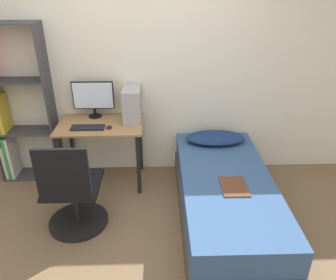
% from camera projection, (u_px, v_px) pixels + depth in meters
% --- Properties ---
extents(ground_plane, '(14.00, 14.00, 0.00)m').
position_uv_depth(ground_plane, '(131.00, 258.00, 2.91)').
color(ground_plane, brown).
extents(wall_back, '(8.00, 0.05, 2.50)m').
position_uv_depth(wall_back, '(135.00, 72.00, 3.72)').
color(wall_back, silver).
rests_on(wall_back, ground_plane).
extents(desk, '(0.94, 0.60, 0.76)m').
position_uv_depth(desk, '(101.00, 134.00, 3.70)').
color(desk, '#997047').
rests_on(desk, ground_plane).
extents(bookshelf, '(0.69, 0.29, 1.82)m').
position_uv_depth(bookshelf, '(10.00, 111.00, 3.71)').
color(bookshelf, '#38383D').
rests_on(bookshelf, ground_plane).
extents(office_chair, '(0.59, 0.59, 0.98)m').
position_uv_depth(office_chair, '(73.00, 196.00, 3.10)').
color(office_chair, black).
rests_on(office_chair, ground_plane).
extents(bed, '(0.90, 2.00, 0.49)m').
position_uv_depth(bed, '(225.00, 198.00, 3.29)').
color(bed, '#4C3D2D').
rests_on(bed, ground_plane).
extents(pillow, '(0.69, 0.36, 0.11)m').
position_uv_depth(pillow, '(215.00, 138.00, 3.81)').
color(pillow, navy).
rests_on(pillow, bed).
extents(magazine, '(0.24, 0.32, 0.01)m').
position_uv_depth(magazine, '(234.00, 187.00, 3.03)').
color(magazine, '#56331E').
rests_on(magazine, bed).
extents(monitor, '(0.47, 0.15, 0.42)m').
position_uv_depth(monitor, '(93.00, 97.00, 3.71)').
color(monitor, black).
rests_on(monitor, desk).
extents(keyboard, '(0.36, 0.13, 0.02)m').
position_uv_depth(keyboard, '(88.00, 128.00, 3.52)').
color(keyboard, black).
rests_on(keyboard, desk).
extents(pc_tower, '(0.19, 0.36, 0.37)m').
position_uv_depth(pc_tower, '(132.00, 104.00, 3.65)').
color(pc_tower, '#99999E').
rests_on(pc_tower, desk).
extents(mouse, '(0.06, 0.09, 0.02)m').
position_uv_depth(mouse, '(109.00, 127.00, 3.53)').
color(mouse, black).
rests_on(mouse, desk).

